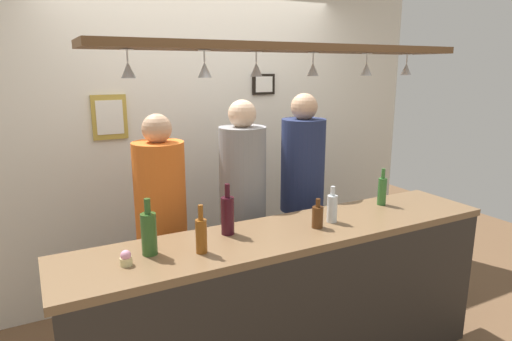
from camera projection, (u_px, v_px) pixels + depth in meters
back_wall at (202, 142)px, 3.79m from camera, size 4.40×0.06×2.60m
bar_counter at (304, 289)px, 2.55m from camera, size 2.70×0.55×0.98m
overhead_glass_rack at (290, 48)px, 2.41m from camera, size 2.20×0.36×0.04m
hanging_wineglass_far_left at (128, 69)px, 2.05m from camera, size 0.07×0.07×0.13m
hanging_wineglass_left at (205, 69)px, 2.15m from camera, size 0.07×0.07×0.13m
hanging_wineglass_center_left at (256, 69)px, 2.38m from camera, size 0.07×0.07×0.13m
hanging_wineglass_center at (313, 69)px, 2.52m from camera, size 0.07×0.07×0.13m
hanging_wineglass_center_right at (366, 68)px, 2.66m from camera, size 0.07×0.07×0.13m
hanging_wineglass_right at (406, 68)px, 2.84m from camera, size 0.07×0.07×0.13m
person_left_orange_shirt at (161, 211)px, 2.94m from camera, size 0.34×0.34×1.64m
person_middle_grey_shirt at (243, 193)px, 3.21m from camera, size 0.34×0.34×1.71m
person_right_navy_shirt at (302, 182)px, 3.44m from camera, size 0.34×0.34×1.74m
bottle_champagne_green at (149, 233)px, 2.25m from camera, size 0.08×0.08×0.30m
bottle_soda_clear at (332, 208)px, 2.73m from camera, size 0.06×0.06×0.23m
bottle_beer_amber_tall at (201, 234)px, 2.27m from camera, size 0.06×0.06×0.26m
bottle_beer_brown_stubby at (318, 216)px, 2.63m from camera, size 0.07×0.07×0.18m
bottle_wine_dark_red at (228, 214)px, 2.52m from camera, size 0.08×0.08×0.30m
bottle_beer_green_import at (382, 190)px, 3.07m from camera, size 0.06×0.06×0.26m
cupcake at (126, 258)px, 2.14m from camera, size 0.06×0.06×0.08m
picture_frame_upper_small at (264, 84)px, 3.90m from camera, size 0.22×0.02×0.18m
picture_frame_caricature at (110, 117)px, 3.35m from camera, size 0.26×0.02×0.34m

